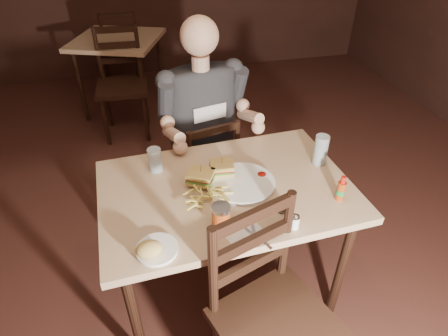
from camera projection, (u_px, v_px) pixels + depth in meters
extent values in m
plane|color=black|center=(178.00, 291.00, 2.23)|extent=(7.00, 7.00, 0.00)
cube|color=tan|center=(226.00, 190.00, 1.82)|extent=(1.25, 0.87, 0.04)
cylinder|color=black|center=(136.00, 321.00, 1.68)|extent=(0.05, 0.05, 0.73)
cylinder|color=black|center=(124.00, 224.00, 2.18)|extent=(0.05, 0.05, 0.73)
cylinder|color=black|center=(341.00, 268.00, 1.92)|extent=(0.05, 0.05, 0.73)
cylinder|color=black|center=(289.00, 191.00, 2.42)|extent=(0.05, 0.05, 0.73)
cube|color=tan|center=(117.00, 40.00, 3.71)|extent=(1.03, 1.03, 0.04)
cylinder|color=black|center=(81.00, 88.00, 3.71)|extent=(0.04, 0.04, 0.73)
cylinder|color=black|center=(105.00, 64.00, 4.23)|extent=(0.04, 0.04, 0.73)
cylinder|color=black|center=(143.00, 91.00, 3.65)|extent=(0.04, 0.04, 0.73)
cylinder|color=black|center=(160.00, 67.00, 4.16)|extent=(0.04, 0.04, 0.73)
cylinder|color=white|center=(243.00, 184.00, 1.82)|extent=(0.32, 0.32, 0.02)
ellipsoid|color=maroon|center=(262.00, 174.00, 1.86)|extent=(0.05, 0.05, 0.01)
cylinder|color=silver|center=(155.00, 160.00, 1.89)|extent=(0.07, 0.07, 0.13)
cylinder|color=silver|center=(321.00, 150.00, 1.93)|extent=(0.08, 0.08, 0.16)
cube|color=white|center=(245.00, 234.00, 1.56)|extent=(0.20, 0.19, 0.00)
cube|color=silver|center=(255.00, 236.00, 1.55)|extent=(0.10, 0.17, 0.00)
cube|color=silver|center=(253.00, 226.00, 1.59)|extent=(0.04, 0.18, 0.01)
cylinder|color=white|center=(157.00, 250.00, 1.48)|extent=(0.17, 0.17, 0.01)
ellipsoid|color=tan|center=(149.00, 249.00, 1.44)|extent=(0.11, 0.09, 0.06)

